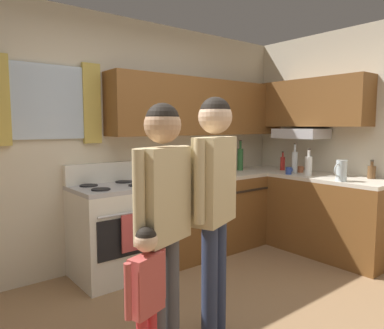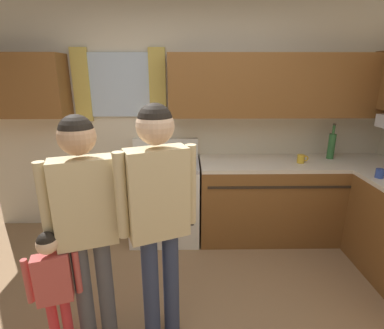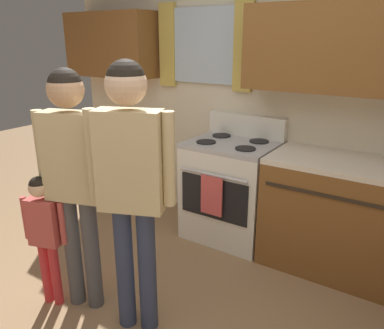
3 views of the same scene
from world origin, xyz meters
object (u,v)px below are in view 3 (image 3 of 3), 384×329
adult_in_plaid (131,172)px  stove_oven (231,188)px  adult_holding_child (73,166)px  small_child (44,227)px

adult_in_plaid → stove_oven: bearing=92.9°
adult_holding_child → small_child: bearing=-148.3°
stove_oven → adult_in_plaid: (0.07, -1.38, 0.58)m
stove_oven → adult_holding_child: adult_holding_child is taller
adult_in_plaid → small_child: size_ratio=1.77×
stove_oven → small_child: bearing=-110.4°
stove_oven → small_child: (-0.57, -1.54, 0.12)m
stove_oven → small_child: 1.65m
stove_oven → adult_in_plaid: bearing=-87.1°
adult_in_plaid → small_child: bearing=-166.0°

